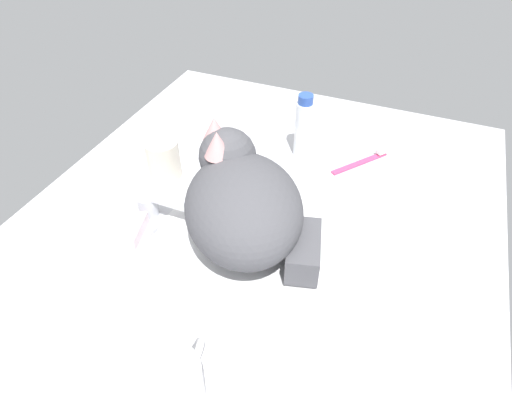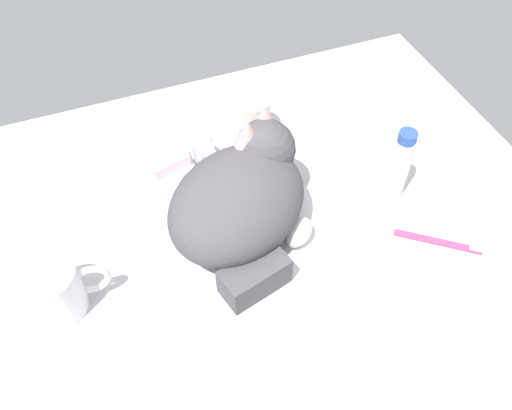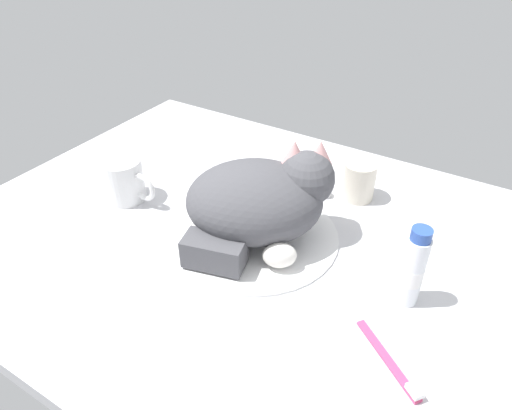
{
  "view_description": "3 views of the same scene",
  "coord_description": "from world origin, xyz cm",
  "views": [
    {
      "loc": [
        -46.71,
        -21.22,
        54.13
      ],
      "look_at": [
        2.3,
        -1.16,
        6.86
      ],
      "focal_mm": 30.85,
      "sensor_mm": 36.0,
      "label": 1
    },
    {
      "loc": [
        -16.17,
        -49.65,
        69.88
      ],
      "look_at": [
        2.56,
        -1.36,
        7.81
      ],
      "focal_mm": 37.44,
      "sensor_mm": 36.0,
      "label": 2
    },
    {
      "loc": [
        35.32,
        -56.71,
        53.88
      ],
      "look_at": [
        0.47,
        -0.26,
        7.34
      ],
      "focal_mm": 33.01,
      "sensor_mm": 36.0,
      "label": 3
    }
  ],
  "objects": [
    {
      "name": "toothpaste_bottle",
      "position": [
        28.06,
        -1.0,
        6.43
      ],
      "size": [
        3.57,
        3.57,
        13.81
      ],
      "color": "white",
      "rests_on": "ground_plane"
    },
    {
      "name": "coffee_mug",
      "position": [
        -28.48,
        -3.13,
        4.38
      ],
      "size": [
        12.21,
        8.06,
        8.75
      ],
      "color": "white",
      "rests_on": "ground_plane"
    },
    {
      "name": "ground_plane",
      "position": [
        0.0,
        0.0,
        -1.5
      ],
      "size": [
        110.0,
        82.5,
        3.0
      ],
      "primitive_type": "cube",
      "color": "silver"
    },
    {
      "name": "sink_basin",
      "position": [
        0.0,
        0.0,
        0.46
      ],
      "size": [
        30.43,
        30.43,
        0.91
      ],
      "primitive_type": "cylinder",
      "color": "white",
      "rests_on": "ground_plane"
    },
    {
      "name": "rinse_cup",
      "position": [
        11.0,
        21.88,
        3.91
      ],
      "size": [
        6.44,
        6.44,
        7.83
      ],
      "color": "silver",
      "rests_on": "ground_plane"
    },
    {
      "name": "soap_dish",
      "position": [
        -6.91,
        18.2,
        0.6
      ],
      "size": [
        9.0,
        6.4,
        1.2
      ],
      "primitive_type": "cube",
      "color": "white",
      "rests_on": "ground_plane"
    },
    {
      "name": "toothbrush",
      "position": [
        30.08,
        -13.76,
        0.53
      ],
      "size": [
        11.82,
        9.5,
        1.6
      ],
      "color": "#D83F72",
      "rests_on": "ground_plane"
    },
    {
      "name": "soap_bar",
      "position": [
        -6.91,
        18.2,
        2.38
      ],
      "size": [
        8.02,
        6.5,
        2.36
      ],
      "primitive_type": "cube",
      "rotation": [
        0.0,
        0.0,
        0.25
      ],
      "color": "silver",
      "rests_on": "soap_dish"
    },
    {
      "name": "cat",
      "position": [
        1.12,
        0.54,
        8.23
      ],
      "size": [
        29.95,
        28.37,
        16.93
      ],
      "color": "#4C4C51",
      "rests_on": "sink_basin"
    },
    {
      "name": "faucet",
      "position": [
        0.0,
        17.52,
        2.63
      ],
      "size": [
        12.87,
        10.14,
        6.04
      ],
      "color": "silver",
      "rests_on": "ground_plane"
    }
  ]
}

